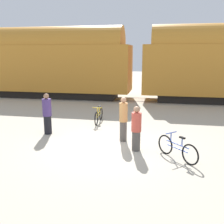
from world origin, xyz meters
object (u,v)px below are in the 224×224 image
object	(u,v)px
bicycle_yellow	(99,116)
person_in_red	(136,129)
person_in_purple	(47,114)
freight_train	(137,61)
bicycle_blue	(177,149)
person_in_tan	(123,119)

from	to	relation	value
bicycle_yellow	person_in_red	distance (m)	4.04
bicycle_yellow	person_in_purple	distance (m)	2.77
freight_train	person_in_red	bearing A→B (deg)	-84.36
person_in_purple	bicycle_blue	bearing A→B (deg)	6.18
person_in_purple	person_in_tan	bearing A→B (deg)	19.15
bicycle_yellow	person_in_tan	size ratio (longest dim) A/B	1.02
freight_train	person_in_red	distance (m)	10.42
bicycle_blue	person_in_red	distance (m)	1.52
freight_train	person_in_purple	world-z (taller)	freight_train
person_in_tan	person_in_red	xyz separation A→B (m)	(0.58, -0.90, -0.09)
bicycle_blue	person_in_tan	xyz separation A→B (m)	(-1.94, 1.43, 0.52)
bicycle_yellow	person_in_tan	distance (m)	2.99
person_in_purple	person_in_red	distance (m)	4.01
person_in_tan	person_in_red	world-z (taller)	person_in_tan
bicycle_yellow	bicycle_blue	xyz separation A→B (m)	(3.51, -3.92, -0.00)
freight_train	person_in_tan	xyz separation A→B (m)	(0.42, -9.28, -1.88)
person_in_tan	person_in_red	bearing A→B (deg)	112.63
bicycle_blue	person_in_purple	xyz separation A→B (m)	(-5.17, 1.77, 0.50)
freight_train	person_in_purple	size ratio (longest dim) A/B	16.27
person_in_tan	person_in_red	size ratio (longest dim) A/B	1.09
bicycle_yellow	freight_train	bearing A→B (deg)	80.41
freight_train	bicycle_yellow	distance (m)	7.30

